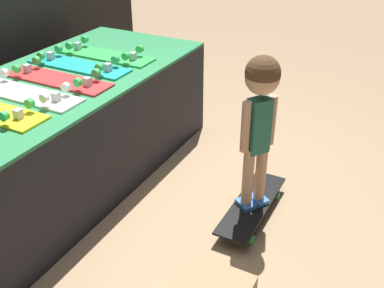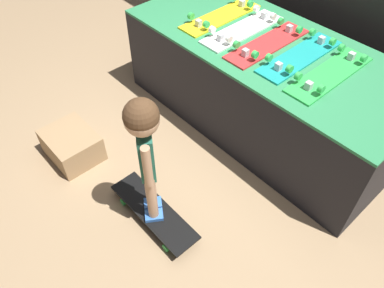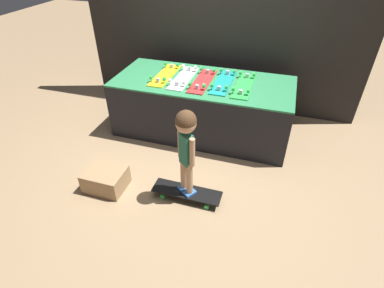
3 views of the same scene
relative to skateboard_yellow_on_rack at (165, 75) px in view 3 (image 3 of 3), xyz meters
The scene contains 11 objects.
ground_plane 1.15m from the skateboard_yellow_on_rack, 53.61° to the right, with size 16.00×16.00×0.00m, color #9E7F5B.
back_wall 1.13m from the skateboard_yellow_on_rack, 58.47° to the left, with size 4.04×0.10×2.64m.
display_rack 0.64m from the skateboard_yellow_on_rack, ahead, with size 2.26×0.99×0.74m.
skateboard_yellow_on_rack is the anchor object (origin of this frame).
skateboard_white_on_rack 0.26m from the skateboard_yellow_on_rack, ahead, with size 0.20×0.74×0.09m.
skateboard_red_on_rack 0.51m from the skateboard_yellow_on_rack, ahead, with size 0.20×0.74×0.09m.
skateboard_teal_on_rack 0.77m from the skateboard_yellow_on_rack, ahead, with size 0.20×0.74×0.09m.
skateboard_green_on_rack 1.03m from the skateboard_yellow_on_rack, ahead, with size 0.20×0.74×0.09m.
skateboard_on_floor 1.63m from the skateboard_yellow_on_rack, 61.24° to the right, with size 0.72×0.21×0.09m.
child 1.48m from the skateboard_yellow_on_rack, 61.24° to the right, with size 0.22×0.20×0.95m.
storage_box 1.56m from the skateboard_yellow_on_rack, 96.77° to the right, with size 0.42×0.34×0.22m.
Camera 3 is at (0.91, -2.70, 2.30)m, focal length 28.00 mm.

